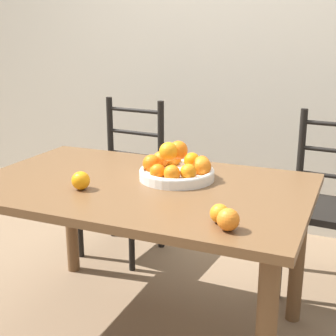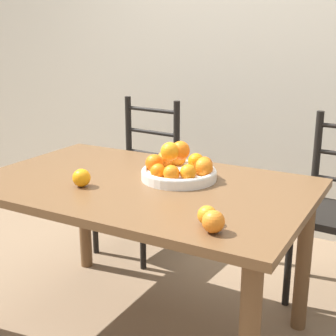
{
  "view_description": "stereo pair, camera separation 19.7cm",
  "coord_description": "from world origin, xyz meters",
  "px_view_note": "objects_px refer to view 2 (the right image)",
  "views": [
    {
      "loc": [
        0.86,
        -1.72,
        1.36
      ],
      "look_at": [
        0.12,
        0.02,
        0.81
      ],
      "focal_mm": 50.0,
      "sensor_mm": 36.0,
      "label": 1
    },
    {
      "loc": [
        1.04,
        -1.64,
        1.36
      ],
      "look_at": [
        0.12,
        0.02,
        0.81
      ],
      "focal_mm": 50.0,
      "sensor_mm": 36.0,
      "label": 2
    }
  ],
  "objects_px": {
    "orange_loose_1": "(213,222)",
    "chair_left": "(139,180)",
    "orange_loose_2": "(82,178)",
    "orange_loose_0": "(207,215)",
    "fruit_bowl": "(179,168)"
  },
  "relations": [
    {
      "from": "fruit_bowl",
      "to": "chair_left",
      "type": "height_order",
      "value": "chair_left"
    },
    {
      "from": "fruit_bowl",
      "to": "orange_loose_0",
      "type": "xyz_separation_m",
      "value": [
        0.32,
        -0.41,
        -0.02
      ]
    },
    {
      "from": "orange_loose_2",
      "to": "chair_left",
      "type": "xyz_separation_m",
      "value": [
        -0.3,
        0.92,
        -0.31
      ]
    },
    {
      "from": "orange_loose_0",
      "to": "orange_loose_2",
      "type": "relative_size",
      "value": 0.87
    },
    {
      "from": "orange_loose_0",
      "to": "chair_left",
      "type": "bearing_deg",
      "value": 132.02
    },
    {
      "from": "orange_loose_2",
      "to": "orange_loose_0",
      "type": "bearing_deg",
      "value": -10.46
    },
    {
      "from": "fruit_bowl",
      "to": "orange_loose_0",
      "type": "bearing_deg",
      "value": -51.75
    },
    {
      "from": "fruit_bowl",
      "to": "orange_loose_1",
      "type": "distance_m",
      "value": 0.59
    },
    {
      "from": "orange_loose_1",
      "to": "chair_left",
      "type": "height_order",
      "value": "chair_left"
    },
    {
      "from": "orange_loose_0",
      "to": "orange_loose_1",
      "type": "relative_size",
      "value": 0.88
    },
    {
      "from": "orange_loose_1",
      "to": "chair_left",
      "type": "relative_size",
      "value": 0.08
    },
    {
      "from": "fruit_bowl",
      "to": "orange_loose_0",
      "type": "height_order",
      "value": "fruit_bowl"
    },
    {
      "from": "chair_left",
      "to": "orange_loose_1",
      "type": "bearing_deg",
      "value": -43.02
    },
    {
      "from": "orange_loose_0",
      "to": "orange_loose_1",
      "type": "bearing_deg",
      "value": -48.62
    },
    {
      "from": "orange_loose_0",
      "to": "orange_loose_1",
      "type": "xyz_separation_m",
      "value": [
        0.05,
        -0.05,
        0.0
      ]
    }
  ]
}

